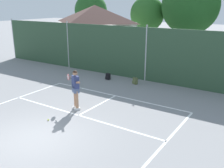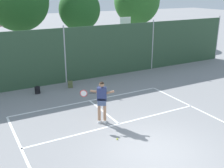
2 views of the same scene
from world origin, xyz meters
The scene contains 9 objects.
ground_plane centered at (0.00, 0.00, 0.00)m, with size 120.00×120.00×0.00m, color gray.
court_markings centered at (0.00, 0.65, 0.00)m, with size 8.30×11.10×0.01m.
chainlink_fence centered at (0.00, 9.00, 1.67)m, with size 26.09×0.09×3.49m.
clubhouse_building centered at (-7.23, 13.39, 2.37)m, with size 6.47×5.06×4.59m.
treeline_backdrop centered at (1.85, 18.78, 4.16)m, with size 27.84×4.68×7.14m.
tennis_player centered at (-0.57, 2.98, 1.11)m, with size 1.32×0.68×1.85m.
tennis_ball centered at (-0.72, 1.36, 0.03)m, with size 0.07×0.07×0.07m, color #CCE033.
backpack_black centered at (-2.09, 7.85, 0.19)m, with size 0.31×0.28×0.46m.
backpack_olive centered at (-0.14, 7.93, 0.19)m, with size 0.32×0.31×0.46m.
Camera 1 is at (6.97, -5.43, 4.71)m, focal length 41.40 mm.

